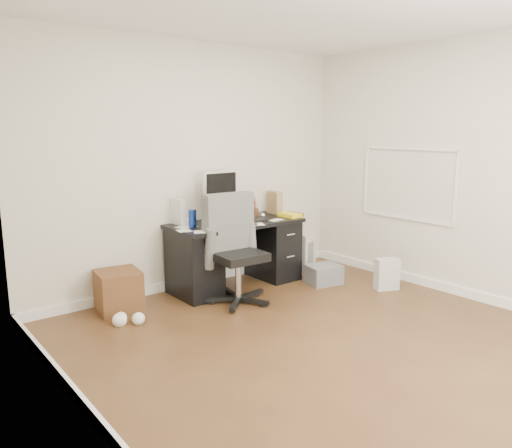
{
  "coord_description": "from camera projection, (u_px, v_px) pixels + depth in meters",
  "views": [
    {
      "loc": [
        -2.92,
        -2.78,
        1.78
      ],
      "look_at": [
        0.24,
        1.2,
        0.8
      ],
      "focal_mm": 35.0,
      "sensor_mm": 36.0,
      "label": 1
    }
  ],
  "objects": [
    {
      "name": "desk",
      "position": [
        236.0,
        252.0,
        5.64
      ],
      "size": [
        1.5,
        0.7,
        0.75
      ],
      "color": "black",
      "rests_on": "ground"
    },
    {
      "name": "white_binder",
      "position": [
        177.0,
        212.0,
        5.38
      ],
      "size": [
        0.12,
        0.25,
        0.28
      ],
      "primitive_type": "cube",
      "rotation": [
        0.0,
        0.0,
        0.03
      ],
      "color": "silver",
      "rests_on": "desk"
    },
    {
      "name": "desk_printer",
      "position": [
        323.0,
        274.0,
        5.78
      ],
      "size": [
        0.43,
        0.38,
        0.22
      ],
      "primitive_type": "cube",
      "rotation": [
        0.0,
        0.0,
        -0.23
      ],
      "color": "slate",
      "rests_on": "ground"
    },
    {
      "name": "wicker_basket",
      "position": [
        119.0,
        291.0,
        4.91
      ],
      "size": [
        0.45,
        0.45,
        0.4
      ],
      "primitive_type": "cube",
      "rotation": [
        0.0,
        0.0,
        -0.14
      ],
      "color": "#472B15",
      "rests_on": "ground"
    },
    {
      "name": "pc_tower",
      "position": [
        295.0,
        251.0,
        6.3
      ],
      "size": [
        0.29,
        0.52,
        0.49
      ],
      "primitive_type": "cube",
      "rotation": [
        0.0,
        0.0,
        0.16
      ],
      "color": "#B9B4A7",
      "rests_on": "ground"
    },
    {
      "name": "yellow_book",
      "position": [
        290.0,
        215.0,
        5.87
      ],
      "size": [
        0.21,
        0.26,
        0.04
      ],
      "primitive_type": "cube",
      "rotation": [
        0.0,
        0.0,
        0.07
      ],
      "color": "yellow",
      "rests_on": "desk"
    },
    {
      "name": "paper_remote",
      "position": [
        253.0,
        224.0,
        5.4
      ],
      "size": [
        0.28,
        0.26,
        0.02
      ],
      "primitive_type": null,
      "rotation": [
        0.0,
        0.0,
        -0.42
      ],
      "color": "white",
      "rests_on": "desk"
    },
    {
      "name": "office_chair",
      "position": [
        238.0,
        250.0,
        5.06
      ],
      "size": [
        0.67,
        0.67,
        1.12
      ],
      "primitive_type": null,
      "rotation": [
        0.0,
        0.0,
        -0.05
      ],
      "color": "#494B49",
      "rests_on": "ground"
    },
    {
      "name": "room_shell",
      "position": [
        327.0,
        143.0,
        3.99
      ],
      "size": [
        4.02,
        4.02,
        2.71
      ],
      "color": "beige",
      "rests_on": "ground"
    },
    {
      "name": "lcd_monitor",
      "position": [
        220.0,
        195.0,
        5.59
      ],
      "size": [
        0.46,
        0.28,
        0.57
      ],
      "primitive_type": null,
      "rotation": [
        0.0,
        0.0,
        0.04
      ],
      "color": "silver",
      "rests_on": "desk"
    },
    {
      "name": "pen_cup",
      "position": [
        254.0,
        207.0,
        5.86
      ],
      "size": [
        0.13,
        0.13,
        0.24
      ],
      "primitive_type": null,
      "rotation": [
        0.0,
        0.0,
        0.36
      ],
      "color": "#552F18",
      "rests_on": "desk"
    },
    {
      "name": "keyboard",
      "position": [
        253.0,
        221.0,
        5.53
      ],
      "size": [
        0.44,
        0.21,
        0.02
      ],
      "primitive_type": "cube",
      "rotation": [
        0.0,
        0.0,
        0.16
      ],
      "color": "black",
      "rests_on": "desk"
    },
    {
      "name": "loose_papers",
      "position": [
        223.0,
        224.0,
        5.41
      ],
      "size": [
        1.1,
        0.6,
        0.0
      ],
      "primitive_type": null,
      "color": "white",
      "rests_on": "desk"
    },
    {
      "name": "ground",
      "position": [
        322.0,
        339.0,
        4.26
      ],
      "size": [
        4.0,
        4.0,
        0.0
      ],
      "primitive_type": "plane",
      "color": "#492A17",
      "rests_on": "ground"
    },
    {
      "name": "shopping_bag",
      "position": [
        387.0,
        274.0,
        5.56
      ],
      "size": [
        0.31,
        0.28,
        0.35
      ],
      "primitive_type": "cube",
      "rotation": [
        0.0,
        0.0,
        -0.43
      ],
      "color": "silver",
      "rests_on": "ground"
    },
    {
      "name": "magazine_file",
      "position": [
        274.0,
        202.0,
        6.07
      ],
      "size": [
        0.14,
        0.24,
        0.27
      ],
      "primitive_type": "cube",
      "rotation": [
        0.0,
        0.0,
        -0.12
      ],
      "color": "#8E6744",
      "rests_on": "desk"
    },
    {
      "name": "computer_mouse",
      "position": [
        263.0,
        216.0,
        5.77
      ],
      "size": [
        0.08,
        0.08,
        0.06
      ],
      "primitive_type": "sphere",
      "rotation": [
        0.0,
        0.0,
        -0.28
      ],
      "color": "silver",
      "rests_on": "desk"
    },
    {
      "name": "travel_mug",
      "position": [
        192.0,
        218.0,
        5.23
      ],
      "size": [
        0.1,
        0.1,
        0.19
      ],
      "primitive_type": "cylinder",
      "rotation": [
        0.0,
        0.0,
        -0.24
      ],
      "color": "navy",
      "rests_on": "desk"
    }
  ]
}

